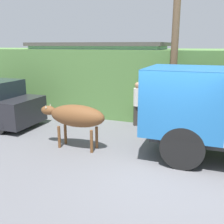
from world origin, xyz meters
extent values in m
plane|color=slate|center=(0.00, 0.00, 0.00)|extent=(60.00, 60.00, 0.00)
cube|color=#568442|center=(0.00, 6.67, 1.46)|extent=(32.00, 5.53, 2.92)
cube|color=#8CC69E|center=(-4.19, 5.49, 1.53)|extent=(6.09, 2.40, 3.06)
cube|color=#4C4742|center=(-4.19, 5.49, 3.14)|extent=(6.39, 2.70, 0.16)
cube|color=#236BB2|center=(0.29, 1.34, 1.63)|extent=(2.11, 2.20, 1.77)
cube|color=#232D38|center=(-0.79, 1.34, 1.95)|extent=(0.04, 1.87, 0.62)
cylinder|color=black|center=(0.39, 0.48, 0.57)|extent=(1.13, 0.48, 1.13)
ellipsoid|color=brown|center=(-2.77, 0.66, 1.03)|extent=(1.78, 0.68, 0.68)
ellipsoid|color=brown|center=(-3.79, 0.66, 1.12)|extent=(0.50, 0.29, 0.29)
cone|color=#B7AD93|center=(-3.79, 0.54, 1.26)|extent=(0.06, 0.06, 0.11)
cone|color=#B7AD93|center=(-3.79, 0.77, 1.26)|extent=(0.06, 0.06, 0.11)
cylinder|color=brown|center=(-3.32, 0.47, 0.35)|extent=(0.09, 0.09, 0.69)
cylinder|color=brown|center=(-3.32, 0.84, 0.35)|extent=(0.09, 0.09, 0.69)
cylinder|color=brown|center=(-2.22, 0.47, 0.35)|extent=(0.09, 0.09, 0.69)
cylinder|color=brown|center=(-2.22, 0.84, 0.35)|extent=(0.09, 0.09, 0.69)
cylinder|color=black|center=(-6.04, 0.87, 0.33)|extent=(0.66, 0.30, 0.66)
cube|color=#38332D|center=(-1.70, 3.59, 0.40)|extent=(0.32, 0.27, 0.80)
cylinder|color=silver|center=(-1.70, 3.59, 1.15)|extent=(0.42, 0.42, 0.70)
sphere|color=#A87A56|center=(-1.70, 3.59, 1.61)|extent=(0.23, 0.23, 0.23)
cylinder|color=brown|center=(-0.38, 3.57, 3.40)|extent=(0.25, 0.25, 6.81)
camera|label=1|loc=(0.93, -6.11, 3.11)|focal=42.00mm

